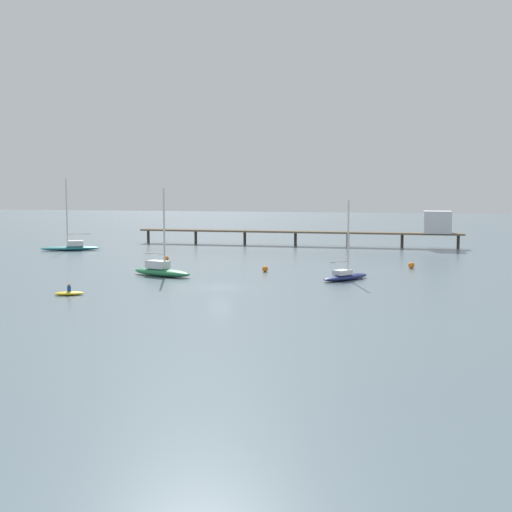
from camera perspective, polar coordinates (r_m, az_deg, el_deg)
name	(u,v)px	position (r m, az deg, el deg)	size (l,w,h in m)	color
ground_plane	(220,288)	(70.04, -3.05, -2.67)	(400.00, 400.00, 0.00)	slate
pier	(376,227)	(116.93, 10.07, 2.46)	(56.77, 4.48, 6.27)	brown
sailboat_green	(161,270)	(79.48, -7.98, -1.17)	(8.45, 5.03, 10.21)	#287F4C
sailboat_teal	(72,246)	(114.06, -15.27, 0.80)	(9.76, 6.28, 11.57)	#1E727A
sailboat_navy	(345,275)	(76.06, 7.52, -1.60)	(5.68, 6.66, 8.89)	navy
dinghy_yellow	(69,293)	(67.60, -15.46, -3.02)	(3.05, 2.21, 1.14)	yellow
mooring_buoy_inner	(265,269)	(82.45, 0.77, -1.10)	(0.73, 0.73, 0.73)	orange
mooring_buoy_outer	(411,265)	(88.09, 12.95, -0.78)	(0.80, 0.80, 0.80)	orange
mooring_buoy_mid	(166,258)	(95.10, -7.58, -0.21)	(0.75, 0.75, 0.75)	orange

